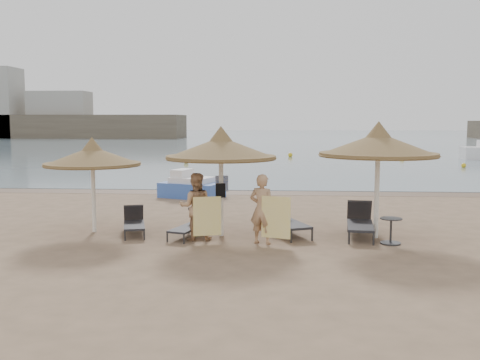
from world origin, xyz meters
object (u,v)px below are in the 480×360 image
Objects in this scene: palapa_right at (378,145)px; lounger_near_left at (191,225)px; person_right at (262,203)px; pedal_boat at (191,187)px; lounger_near_right at (285,219)px; side_table at (391,232)px; palapa_center at (221,149)px; lounger_far_left at (134,222)px; person_left at (195,201)px; palapa_left at (92,157)px; lounger_far_right at (360,221)px.

palapa_right is 1.86× the size of lounger_near_left.
person_right is 8.62m from pedal_boat.
side_table is at bearing -44.94° from lounger_near_right.
pedal_boat is at bearing 105.40° from palapa_center.
lounger_far_left is (-2.44, 0.12, -2.04)m from palapa_center.
lounger_near_right is (-2.42, 0.37, -2.07)m from palapa_right.
side_table is 0.32× the size of person_right.
person_left reaches higher than side_table.
palapa_right is 4.71× the size of side_table.
person_right is at bearing 162.82° from person_left.
person_right is at bearing -48.21° from pedal_boat.
pedal_boat is at bearing 76.60° from palapa_left.
palapa_right is at bearing 0.28° from palapa_center.
person_right is (3.57, -0.99, 0.71)m from lounger_far_left.
lounger_far_left is 3.77m from person_right.
lounger_far_left is at bearing 3.29° from person_right.
palapa_right is at bearing -179.79° from person_left.
palapa_right reaches higher than pedal_boat.
palapa_left is 8.25m from side_table.
person_left is 0.99× the size of person_right.
palapa_left is 4.99m from person_right.
lounger_near_left is (-0.81, -0.15, -2.05)m from palapa_center.
palapa_right reaches higher than lounger_near_right.
palapa_center reaches higher than lounger_far_left.
lounger_near_right is at bearing -164.74° from person_left.
palapa_center is 2.65m from lounger_near_right.
lounger_far_left is 1.65m from lounger_near_left.
palapa_right reaches higher than person_right.
lounger_near_right is 3.14× the size of side_table.
lounger_near_left is at bearing -169.38° from palapa_center.
palapa_center reaches higher than lounger_far_right.
palapa_left reaches higher than person_left.
lounger_far_left is 6.20m from lounger_far_right.
side_table is (0.25, -0.70, -2.16)m from palapa_right.
person_right reaches higher than pedal_boat.
lounger_near_left is 0.81× the size of lounger_near_right.
palapa_center is (3.61, -0.25, 0.25)m from palapa_left.
lounger_far_right reaches higher than side_table.
lounger_near_right is 1.01× the size of lounger_far_right.
person_left is 0.74× the size of pedal_boat.
palapa_right reaches higher than side_table.
palapa_right is at bearing -31.81° from lounger_near_right.
lounger_near_left is at bearing -168.31° from lounger_far_right.
palapa_center is 3.18m from lounger_far_left.
pedal_boat is (-1.16, 7.30, 0.10)m from lounger_near_left.
lounger_near_left is at bearing -8.25° from palapa_left.
palapa_center is at bearing -144.91° from person_left.
pedal_boat is at bearing -50.03° from person_right.
pedal_boat is (-6.36, 7.82, 0.11)m from side_table.
palapa_left reaches higher than lounger_far_left.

